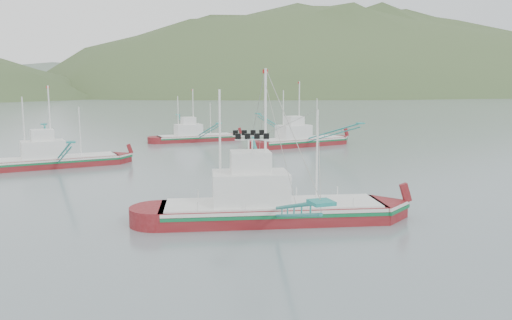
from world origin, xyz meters
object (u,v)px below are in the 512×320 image
object	(u,v)px
bg_boat_far	(195,134)
bg_boat_right	(301,134)
main_boat	(270,192)
bg_boat_left	(55,153)

from	to	relation	value
bg_boat_far	bg_boat_right	size ratio (longest dim) A/B	0.89
main_boat	bg_boat_right	size ratio (longest dim) A/B	1.05
main_boat	bg_boat_left	distance (m)	33.12
main_boat	bg_boat_right	world-z (taller)	main_boat
main_boat	bg_boat_far	world-z (taller)	main_boat
bg_boat_left	bg_boat_far	bearing A→B (deg)	35.93
main_boat	bg_boat_left	size ratio (longest dim) A/B	1.11
main_boat	bg_boat_left	bearing A→B (deg)	129.86
bg_boat_left	bg_boat_right	xyz separation A→B (m)	(34.60, 9.04, 0.22)
main_boat	bg_boat_right	xyz separation A→B (m)	(19.60, 38.57, -0.20)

